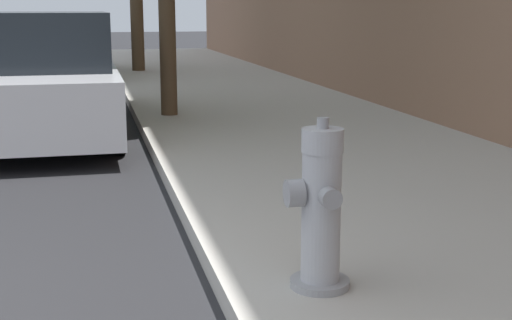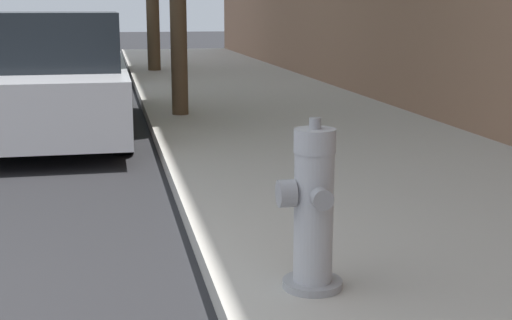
% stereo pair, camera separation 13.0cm
% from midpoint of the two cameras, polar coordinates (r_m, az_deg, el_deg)
% --- Properties ---
extents(fire_hydrant, '(0.31, 0.31, 0.80)m').
position_cam_midpoint_polar(fire_hydrant, '(3.28, 5.67, -4.11)').
color(fire_hydrant, '#97979C').
rests_on(fire_hydrant, sidewalk_slab).
extents(parked_car_near, '(1.75, 4.48, 1.36)m').
position_cam_midpoint_polar(parked_car_near, '(8.36, -15.86, 6.51)').
color(parked_car_near, '#B7B7BC').
rests_on(parked_car_near, ground_plane).
extents(parked_car_mid, '(1.77, 4.38, 1.32)m').
position_cam_midpoint_polar(parked_car_mid, '(14.50, -14.44, 8.71)').
color(parked_car_mid, '#4C5156').
rests_on(parked_car_mid, ground_plane).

